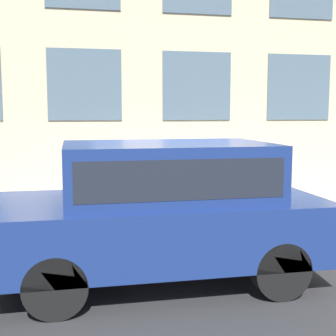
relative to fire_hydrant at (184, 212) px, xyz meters
name	(u,v)px	position (x,y,z in m)	size (l,w,h in m)	color
ground_plane	(172,251)	(-0.47, 0.33, -0.55)	(80.00, 80.00, 0.00)	#2D2D30
sidewalk	(155,225)	(1.12, 0.33, -0.49)	(3.18, 60.00, 0.13)	#B2ADA3
fire_hydrant	(184,212)	(0.00, 0.00, 0.00)	(0.33, 0.44, 0.82)	red
person	(152,185)	(0.41, 0.51, 0.44)	(0.35, 0.23, 1.43)	#998466
parked_truck_navy_near	(163,204)	(-1.79, 0.74, 0.52)	(2.03, 4.37, 1.89)	black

